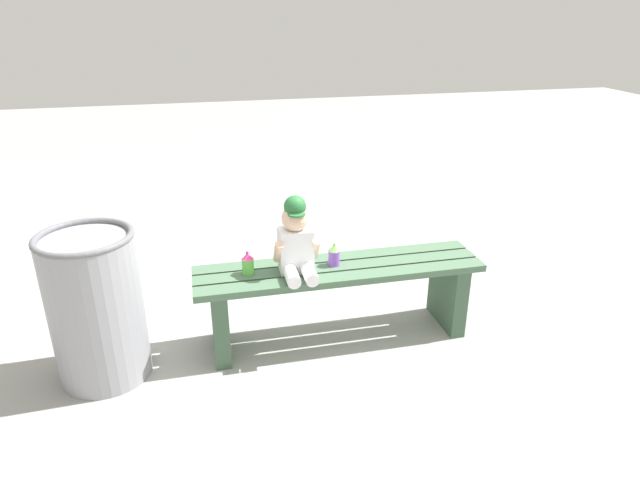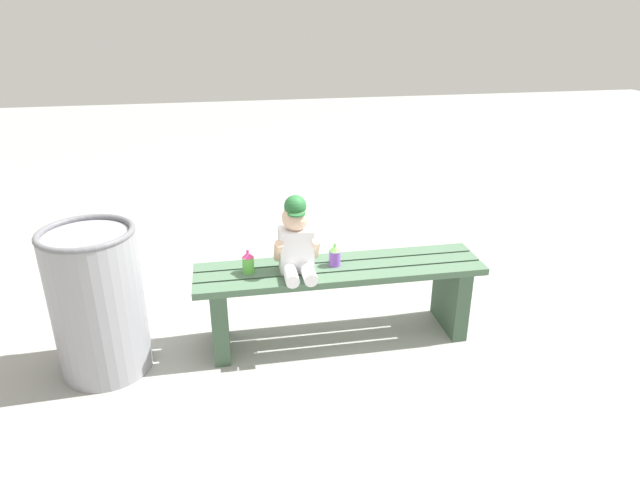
{
  "view_description": "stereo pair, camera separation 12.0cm",
  "coord_description": "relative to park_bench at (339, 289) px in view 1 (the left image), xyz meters",
  "views": [
    {
      "loc": [
        -0.69,
        -2.53,
        1.71
      ],
      "look_at": [
        -0.12,
        -0.05,
        0.61
      ],
      "focal_mm": 31.15,
      "sensor_mm": 36.0,
      "label": 1
    },
    {
      "loc": [
        -0.57,
        -2.55,
        1.71
      ],
      "look_at": [
        -0.12,
        -0.05,
        0.61
      ],
      "focal_mm": 31.15,
      "sensor_mm": 36.0,
      "label": 2
    }
  ],
  "objects": [
    {
      "name": "ground_plane",
      "position": [
        0.0,
        0.0,
        -0.29
      ],
      "size": [
        16.0,
        16.0,
        0.0
      ],
      "primitive_type": "plane",
      "color": "#999993"
    },
    {
      "name": "park_bench",
      "position": [
        0.0,
        0.0,
        0.0
      ],
      "size": [
        1.51,
        0.34,
        0.43
      ],
      "color": "#47664C",
      "rests_on": "ground_plane"
    },
    {
      "name": "child_figure",
      "position": [
        -0.23,
        -0.02,
        0.32
      ],
      "size": [
        0.23,
        0.27,
        0.4
      ],
      "color": "white",
      "rests_on": "park_bench"
    },
    {
      "name": "sippy_cup_left",
      "position": [
        -0.47,
        0.02,
        0.2
      ],
      "size": [
        0.06,
        0.06,
        0.12
      ],
      "color": "#66CC4C",
      "rests_on": "park_bench"
    },
    {
      "name": "sippy_cup_right",
      "position": [
        -0.02,
        0.02,
        0.2
      ],
      "size": [
        0.06,
        0.06,
        0.12
      ],
      "color": "#8C4CCC",
      "rests_on": "park_bench"
    },
    {
      "name": "trash_bin",
      "position": [
        -1.21,
        -0.06,
        0.09
      ],
      "size": [
        0.44,
        0.44,
        0.75
      ],
      "color": "gray",
      "rests_on": "ground_plane"
    }
  ]
}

